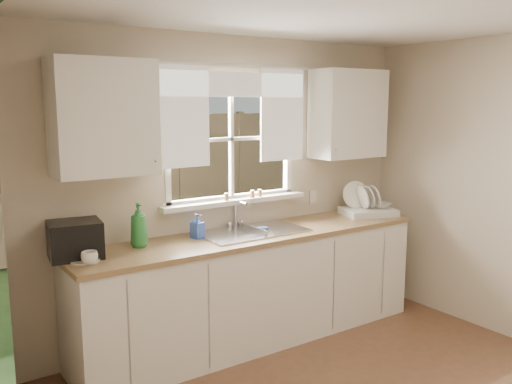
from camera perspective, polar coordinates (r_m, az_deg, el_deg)
room_walls at (r=3.08m, az=18.38°, el=-4.52°), size 3.62×4.02×2.50m
window at (r=4.57m, az=-2.49°, el=3.51°), size 1.38×0.16×1.06m
curtains at (r=4.50m, az=-2.18°, el=9.14°), size 1.50×0.03×0.81m
base_cabinets at (r=4.54m, az=-0.22°, el=-10.16°), size 3.00×0.62×0.87m
countertop at (r=4.40m, az=-0.22°, el=-4.57°), size 3.04×0.65×0.04m
upper_cabinet_left at (r=3.89m, az=-15.76°, el=7.53°), size 0.70×0.33×0.80m
upper_cabinet_right at (r=5.12m, az=9.67°, el=8.10°), size 0.70×0.33×0.80m
wall_outlet at (r=5.13m, az=6.02°, el=-0.47°), size 0.08×0.01×0.12m
sill_jars at (r=4.61m, az=-1.01°, el=-0.26°), size 0.38×0.04×0.06m
backyard at (r=10.80m, az=-18.86°, el=16.90°), size 20.00×10.00×6.13m
sink at (r=4.44m, az=-0.45°, el=-5.14°), size 0.88×0.52×0.40m
dish_rack at (r=5.19m, az=11.65°, el=-1.69°), size 0.55×0.48×0.31m
bowl at (r=5.25m, az=13.06°, el=-1.38°), size 0.23×0.23×0.05m
soap_bottle_a at (r=4.04m, az=-12.26°, el=-3.43°), size 0.13×0.13×0.32m
soap_bottle_b at (r=4.23m, az=-6.20°, el=-3.60°), size 0.11×0.11×0.19m
soap_bottle_c at (r=4.04m, az=-16.77°, el=-4.87°), size 0.14×0.14×0.15m
saucer at (r=3.80m, az=-17.58°, el=-6.89°), size 0.20×0.20×0.01m
cup at (r=3.71m, az=-17.12°, el=-6.64°), size 0.14×0.14×0.09m
black_appliance at (r=3.88m, az=-18.52°, el=-4.76°), size 0.38×0.34×0.25m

